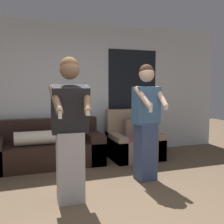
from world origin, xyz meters
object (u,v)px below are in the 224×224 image
object	(u,v)px
armchair	(133,142)
person_right	(146,121)
person_left	(70,130)
couch	(47,148)

from	to	relation	value
armchair	person_right	world-z (taller)	person_right
armchair	person_right	distance (m)	1.38
armchair	person_left	distance (m)	2.32
person_left	person_right	xyz separation A→B (m)	(1.22, 0.41, 0.00)
couch	person_left	size ratio (longest dim) A/B	1.13
armchair	person_left	world-z (taller)	person_left
armchair	person_left	size ratio (longest dim) A/B	0.55
couch	person_right	size ratio (longest dim) A/B	1.14
person_left	person_right	world-z (taller)	person_left
armchair	person_right	xyz separation A→B (m)	(-0.33, -1.20, 0.60)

